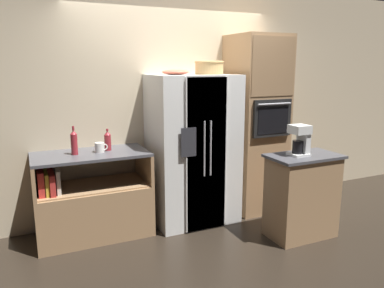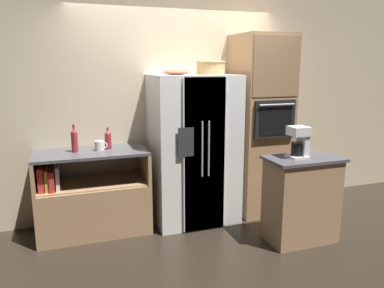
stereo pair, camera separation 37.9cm
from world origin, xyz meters
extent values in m
plane|color=black|center=(0.00, 0.00, 0.00)|extent=(20.00, 20.00, 0.00)
cube|color=beige|center=(0.00, 0.43, 1.40)|extent=(12.00, 0.06, 2.80)
cube|color=#A87F56|center=(-1.07, 0.08, 0.28)|extent=(1.20, 0.63, 0.56)
cube|color=#A87F56|center=(-1.07, 0.08, 0.57)|extent=(1.16, 0.58, 0.02)
cube|color=#A87F56|center=(-1.65, 0.08, 0.73)|extent=(0.04, 0.63, 0.34)
cube|color=#A87F56|center=(-0.48, 0.08, 0.73)|extent=(0.04, 0.63, 0.34)
cube|color=#4C4C51|center=(-1.07, 0.08, 0.92)|extent=(1.20, 0.63, 0.03)
cube|color=#B72D28|center=(-1.59, 0.05, 0.70)|extent=(0.06, 0.40, 0.25)
cube|color=gold|center=(-1.53, 0.05, 0.69)|extent=(0.03, 0.40, 0.22)
cube|color=#B72D28|center=(-1.48, 0.05, 0.68)|extent=(0.05, 0.44, 0.22)
cube|color=silver|center=(-1.43, 0.05, 0.70)|extent=(0.04, 0.38, 0.25)
cube|color=white|center=(0.11, 0.05, 0.87)|extent=(0.97, 0.71, 1.74)
cube|color=white|center=(0.10, -0.32, 0.87)|extent=(0.48, 0.02, 1.71)
cube|color=white|center=(0.11, -0.32, 0.87)|extent=(0.48, 0.02, 1.71)
cylinder|color=#B2B2B7|center=(0.07, -0.35, 0.96)|extent=(0.02, 0.02, 0.61)
cylinder|color=#B2B2B7|center=(0.14, -0.35, 0.96)|extent=(0.02, 0.02, 0.61)
cube|color=#2D2D33|center=(-0.11, -0.33, 1.04)|extent=(0.17, 0.01, 0.31)
cube|color=#A87F56|center=(0.99, 0.07, 1.10)|extent=(0.63, 0.66, 2.21)
cube|color=black|center=(0.99, -0.28, 1.23)|extent=(0.52, 0.04, 0.44)
cube|color=black|center=(0.99, -0.30, 1.20)|extent=(0.42, 0.01, 0.31)
cylinder|color=#B2B2B7|center=(0.99, -0.31, 1.40)|extent=(0.46, 0.02, 0.02)
cube|color=#94704C|center=(0.99, -0.26, 1.83)|extent=(0.59, 0.01, 0.68)
cube|color=#A87F56|center=(0.99, -0.87, 0.44)|extent=(0.71, 0.42, 0.88)
cube|color=#4C4C51|center=(0.99, -0.87, 0.90)|extent=(0.78, 0.46, 0.03)
cylinder|color=tan|center=(0.30, 0.02, 1.81)|extent=(0.32, 0.32, 0.14)
torus|color=tan|center=(0.30, 0.02, 1.88)|extent=(0.34, 0.34, 0.03)
ellipsoid|color=#DB664C|center=(-0.10, 0.06, 1.77)|extent=(0.30, 0.30, 0.06)
cylinder|color=maroon|center=(-1.23, 0.09, 1.04)|extent=(0.07, 0.07, 0.22)
cone|color=maroon|center=(-1.23, 0.09, 1.17)|extent=(0.07, 0.07, 0.04)
cylinder|color=maroon|center=(-1.23, 0.09, 1.21)|extent=(0.02, 0.02, 0.05)
cylinder|color=maroon|center=(-0.87, 0.14, 1.02)|extent=(0.07, 0.07, 0.17)
cone|color=maroon|center=(-0.87, 0.14, 1.12)|extent=(0.07, 0.07, 0.04)
cylinder|color=maroon|center=(-0.87, 0.14, 1.16)|extent=(0.03, 0.03, 0.03)
cylinder|color=silver|center=(-0.97, 0.09, 0.98)|extent=(0.10, 0.10, 0.11)
torus|color=silver|center=(-0.92, 0.09, 0.98)|extent=(0.07, 0.01, 0.07)
cube|color=white|center=(0.92, -0.86, 0.93)|extent=(0.19, 0.18, 0.02)
cylinder|color=black|center=(0.90, -0.86, 1.01)|extent=(0.11, 0.11, 0.14)
cube|color=white|center=(0.98, -0.86, 1.08)|extent=(0.06, 0.16, 0.32)
cube|color=white|center=(0.92, -0.86, 1.19)|extent=(0.19, 0.18, 0.09)
camera|label=1|loc=(-1.68, -3.88, 1.85)|focal=35.00mm
camera|label=2|loc=(-1.33, -4.02, 1.85)|focal=35.00mm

